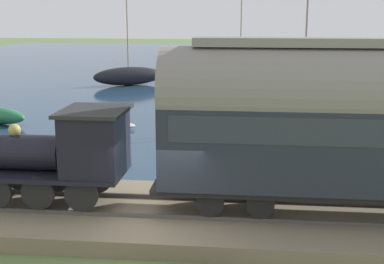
{
  "coord_description": "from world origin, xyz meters",
  "views": [
    {
      "loc": [
        -13.09,
        -2.39,
        6.09
      ],
      "look_at": [
        7.51,
        -0.17,
        1.32
      ],
      "focal_mm": 50.0,
      "sensor_mm": 36.0,
      "label": 1
    }
  ],
  "objects": [
    {
      "name": "sailboat_teal",
      "position": [
        15.62,
        -5.28,
        0.68
      ],
      "size": [
        3.19,
        4.78,
        7.44
      ],
      "rotation": [
        0.0,
        0.0,
        -0.42
      ],
      "color": "#1E707A",
      "rests_on": "harbor_water"
    },
    {
      "name": "passenger_coach",
      "position": [
        1.39,
        -5.2,
        3.21
      ],
      "size": [
        2.41,
        10.84,
        4.8
      ],
      "color": "black",
      "rests_on": "rail_embankment"
    },
    {
      "name": "sailboat_black",
      "position": [
        29.72,
        7.45,
        0.78
      ],
      "size": [
        4.03,
        5.84,
        8.48
      ],
      "rotation": [
        0.0,
        0.0,
        0.49
      ],
      "color": "black",
      "rests_on": "harbor_water"
    },
    {
      "name": "steam_locomotive",
      "position": [
        1.39,
        2.99,
        2.1
      ],
      "size": [
        2.18,
        5.15,
        3.33
      ],
      "color": "black",
      "rests_on": "rail_embankment"
    },
    {
      "name": "ground_plane",
      "position": [
        0.0,
        0.0,
        0.0
      ],
      "size": [
        200.0,
        200.0,
        0.0
      ],
      "primitive_type": "plane",
      "color": "#607542"
    },
    {
      "name": "harbor_water",
      "position": [
        44.16,
        0.0,
        0.0
      ],
      "size": [
        80.0,
        80.0,
        0.01
      ],
      "color": "navy",
      "rests_on": "ground"
    },
    {
      "name": "rowboat_off_pier",
      "position": [
        13.41,
        4.56,
        0.2
      ],
      "size": [
        1.06,
        2.3,
        0.38
      ],
      "rotation": [
        0.0,
        0.0,
        0.06
      ],
      "color": "#B7B2A3",
      "rests_on": "harbor_water"
    },
    {
      "name": "rail_embankment",
      "position": [
        1.39,
        0.0,
        0.22
      ],
      "size": [
        4.93,
        56.0,
        0.56
      ],
      "color": "#84755B",
      "rests_on": "ground"
    },
    {
      "name": "sailboat_brown",
      "position": [
        35.59,
        -1.55,
        0.71
      ],
      "size": [
        2.52,
        4.53,
        8.93
      ],
      "rotation": [
        0.0,
        0.0,
        0.24
      ],
      "color": "brown",
      "rests_on": "harbor_water"
    }
  ]
}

